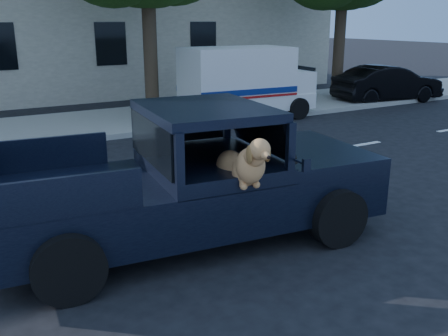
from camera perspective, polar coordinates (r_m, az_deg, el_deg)
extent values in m
plane|color=black|center=(6.46, -16.24, -12.86)|extent=(120.00, 120.00, 0.00)
cylinder|color=#332619|center=(16.38, -8.43, 13.31)|extent=(0.44, 0.44, 4.40)
cylinder|color=#332619|center=(20.78, 13.04, 13.75)|extent=(0.44, 0.44, 4.40)
cube|color=black|center=(7.22, -4.01, -3.20)|extent=(5.67, 2.71, 0.69)
cube|color=black|center=(7.94, 9.23, 1.71)|extent=(1.81, 2.27, 0.17)
cube|color=black|center=(7.00, -2.18, 6.61)|extent=(1.85, 2.19, 0.13)
cube|color=black|center=(7.42, 3.98, 4.27)|extent=(0.47, 1.83, 0.59)
cube|color=black|center=(6.91, 1.00, -2.33)|extent=(0.64, 0.64, 0.40)
cube|color=black|center=(6.36, 9.39, 0.32)|extent=(0.11, 0.06, 0.17)
cube|color=silver|center=(16.34, 2.65, 7.61)|extent=(4.24, 2.10, 0.49)
cube|color=silver|center=(16.03, 1.46, 11.00)|extent=(3.45, 2.06, 1.48)
cube|color=silver|center=(17.13, 7.47, 9.90)|extent=(0.99, 1.87, 0.69)
cube|color=navy|center=(15.27, 3.16, 8.65)|extent=(3.35, 0.21, 0.18)
cube|color=#9E0F0F|center=(15.30, 3.15, 8.06)|extent=(3.35, 0.21, 0.07)
imported|color=black|center=(20.54, 18.19, 9.13)|extent=(2.11, 4.45, 1.41)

